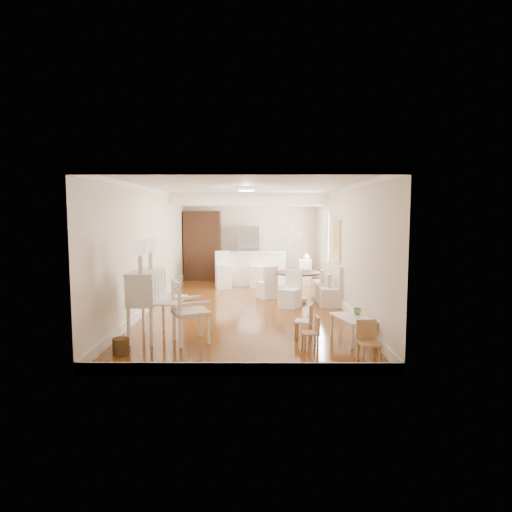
{
  "coord_description": "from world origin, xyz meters",
  "views": [
    {
      "loc": [
        0.26,
        -10.13,
        2.18
      ],
      "look_at": [
        0.21,
        0.3,
        1.17
      ],
      "focal_mm": 30.0,
      "sensor_mm": 36.0,
      "label": 1
    }
  ],
  "objects_px": {
    "fridge": "(259,253)",
    "pantry_cabinet": "(203,246)",
    "secretary_bureau": "(147,305)",
    "kids_chair_b": "(304,321)",
    "sideboard": "(305,272)",
    "dining_table": "(297,287)",
    "wicker_basket": "(121,346)",
    "kids_table": "(353,329)",
    "gustavian_armchair": "(191,311)",
    "bar_stool_right": "(257,270)",
    "kids_chair_a": "(310,332)",
    "kids_chair_c": "(369,342)",
    "breakfast_counter": "(253,268)",
    "bar_stool_left": "(223,270)",
    "slip_chair_far": "(267,282)",
    "slip_chair_near": "(290,289)"
  },
  "relations": [
    {
      "from": "secretary_bureau",
      "to": "kids_chair_b",
      "type": "xyz_separation_m",
      "value": [
        2.77,
        0.01,
        -0.29
      ]
    },
    {
      "from": "secretary_bureau",
      "to": "pantry_cabinet",
      "type": "bearing_deg",
      "value": 90.6
    },
    {
      "from": "wicker_basket",
      "to": "kids_table",
      "type": "distance_m",
      "value": 3.86
    },
    {
      "from": "dining_table",
      "to": "wicker_basket",
      "type": "bearing_deg",
      "value": -127.29
    },
    {
      "from": "fridge",
      "to": "pantry_cabinet",
      "type": "bearing_deg",
      "value": 179.1
    },
    {
      "from": "kids_table",
      "to": "wicker_basket",
      "type": "bearing_deg",
      "value": -169.19
    },
    {
      "from": "slip_chair_far",
      "to": "bar_stool_right",
      "type": "xyz_separation_m",
      "value": [
        -0.26,
        1.77,
        0.08
      ]
    },
    {
      "from": "dining_table",
      "to": "bar_stool_left",
      "type": "height_order",
      "value": "bar_stool_left"
    },
    {
      "from": "breakfast_counter",
      "to": "dining_table",
      "type": "bearing_deg",
      "value": -66.39
    },
    {
      "from": "gustavian_armchair",
      "to": "fridge",
      "type": "xyz_separation_m",
      "value": [
        1.19,
        7.09,
        0.36
      ]
    },
    {
      "from": "gustavian_armchair",
      "to": "sideboard",
      "type": "bearing_deg",
      "value": -47.01
    },
    {
      "from": "dining_table",
      "to": "slip_chair_far",
      "type": "height_order",
      "value": "slip_chair_far"
    },
    {
      "from": "breakfast_counter",
      "to": "kids_table",
      "type": "bearing_deg",
      "value": -73.29
    },
    {
      "from": "gustavian_armchair",
      "to": "kids_chair_b",
      "type": "bearing_deg",
      "value": -107.98
    },
    {
      "from": "breakfast_counter",
      "to": "sideboard",
      "type": "distance_m",
      "value": 1.65
    },
    {
      "from": "wicker_basket",
      "to": "kids_chair_c",
      "type": "bearing_deg",
      "value": -5.96
    },
    {
      "from": "pantry_cabinet",
      "to": "fridge",
      "type": "bearing_deg",
      "value": -0.9
    },
    {
      "from": "dining_table",
      "to": "slip_chair_far",
      "type": "bearing_deg",
      "value": 149.93
    },
    {
      "from": "kids_chair_c",
      "to": "breakfast_counter",
      "type": "relative_size",
      "value": 0.31
    },
    {
      "from": "breakfast_counter",
      "to": "bar_stool_left",
      "type": "distance_m",
      "value": 1.06
    },
    {
      "from": "kids_chair_a",
      "to": "pantry_cabinet",
      "type": "distance_m",
      "value": 8.03
    },
    {
      "from": "slip_chair_far",
      "to": "bar_stool_left",
      "type": "height_order",
      "value": "bar_stool_left"
    },
    {
      "from": "kids_chair_b",
      "to": "dining_table",
      "type": "xyz_separation_m",
      "value": [
        0.17,
        3.23,
        0.06
      ]
    },
    {
      "from": "kids_table",
      "to": "sideboard",
      "type": "xyz_separation_m",
      "value": [
        -0.16,
        6.12,
        0.18
      ]
    },
    {
      "from": "bar_stool_right",
      "to": "kids_table",
      "type": "bearing_deg",
      "value": -68.87
    },
    {
      "from": "pantry_cabinet",
      "to": "kids_table",
      "type": "bearing_deg",
      "value": -63.68
    },
    {
      "from": "pantry_cabinet",
      "to": "dining_table",
      "type": "bearing_deg",
      "value": -52.41
    },
    {
      "from": "kids_chair_b",
      "to": "breakfast_counter",
      "type": "bearing_deg",
      "value": -157.18
    },
    {
      "from": "kids_chair_c",
      "to": "pantry_cabinet",
      "type": "bearing_deg",
      "value": 108.4
    },
    {
      "from": "gustavian_armchair",
      "to": "bar_stool_right",
      "type": "height_order",
      "value": "gustavian_armchair"
    },
    {
      "from": "sideboard",
      "to": "kids_chair_b",
      "type": "bearing_deg",
      "value": -93.31
    },
    {
      "from": "wicker_basket",
      "to": "sideboard",
      "type": "height_order",
      "value": "sideboard"
    },
    {
      "from": "wicker_basket",
      "to": "bar_stool_left",
      "type": "distance_m",
      "value": 6.24
    },
    {
      "from": "kids_chair_a",
      "to": "pantry_cabinet",
      "type": "bearing_deg",
      "value": -165.4
    },
    {
      "from": "kids_chair_c",
      "to": "bar_stool_right",
      "type": "height_order",
      "value": "bar_stool_right"
    },
    {
      "from": "sideboard",
      "to": "kids_table",
      "type": "bearing_deg",
      "value": -85.36
    },
    {
      "from": "wicker_basket",
      "to": "slip_chair_near",
      "type": "xyz_separation_m",
      "value": [
        2.91,
        3.43,
        0.31
      ]
    },
    {
      "from": "dining_table",
      "to": "slip_chair_near",
      "type": "relative_size",
      "value": 1.27
    },
    {
      "from": "kids_table",
      "to": "dining_table",
      "type": "xyz_separation_m",
      "value": [
        -0.66,
        3.39,
        0.16
      ]
    },
    {
      "from": "kids_chair_b",
      "to": "sideboard",
      "type": "height_order",
      "value": "sideboard"
    },
    {
      "from": "pantry_cabinet",
      "to": "secretary_bureau",
      "type": "bearing_deg",
      "value": -90.83
    },
    {
      "from": "gustavian_armchair",
      "to": "wicker_basket",
      "type": "relative_size",
      "value": 4.19
    },
    {
      "from": "gustavian_armchair",
      "to": "kids_chair_b",
      "type": "distance_m",
      "value": 1.98
    },
    {
      "from": "secretary_bureau",
      "to": "sideboard",
      "type": "distance_m",
      "value": 6.89
    },
    {
      "from": "fridge",
      "to": "breakfast_counter",
      "type": "bearing_deg",
      "value": -100.78
    },
    {
      "from": "slip_chair_far",
      "to": "bar_stool_left",
      "type": "xyz_separation_m",
      "value": [
        -1.27,
        1.58,
        0.12
      ]
    },
    {
      "from": "kids_table",
      "to": "gustavian_armchair",
      "type": "bearing_deg",
      "value": -179.11
    },
    {
      "from": "bar_stool_right",
      "to": "sideboard",
      "type": "xyz_separation_m",
      "value": [
        1.5,
        0.52,
        -0.11
      ]
    },
    {
      "from": "secretary_bureau",
      "to": "fridge",
      "type": "bearing_deg",
      "value": 75.24
    },
    {
      "from": "dining_table",
      "to": "sideboard",
      "type": "distance_m",
      "value": 2.77
    }
  ]
}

